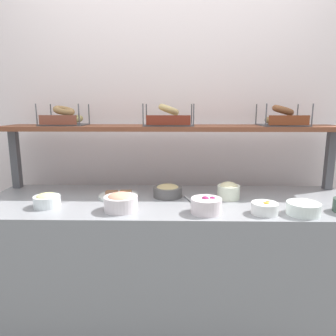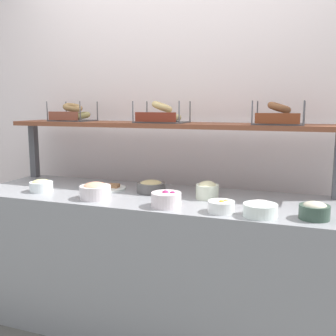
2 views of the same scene
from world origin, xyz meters
TOP-DOWN VIEW (x-y plane):
  - ground_plane at (0.00, 0.00)m, footprint 8.00×8.00m
  - back_wall at (0.00, 0.55)m, footprint 3.45×0.06m
  - deli_counter at (0.00, 0.00)m, footprint 2.25×0.70m
  - shelf_riser_left at (-1.07, 0.27)m, footprint 0.05×0.05m
  - shelf_riser_right at (1.07, 0.27)m, footprint 0.05×0.05m
  - upper_shelf at (0.00, 0.27)m, footprint 2.21×0.32m
  - bowl_lox_spread at (-0.27, -0.19)m, footprint 0.18×0.18m
  - bowl_potato_salad at (0.35, 0.03)m, footprint 0.13×0.13m
  - bowl_egg_salad at (-0.69, -0.14)m, footprint 0.15×0.15m
  - bowl_hummus at (-0.02, 0.07)m, footprint 0.18×0.18m
  - bowl_cream_cheese at (0.69, -0.24)m, footprint 0.17×0.17m
  - bowl_fruit_salad at (0.50, -0.24)m, footprint 0.14×0.14m
  - bowl_beet_salad at (0.19, -0.23)m, footprint 0.16×0.16m
  - serving_plate_white at (-0.32, 0.05)m, footprint 0.24×0.24m
  - serving_spoon_near_plate at (0.13, -0.05)m, footprint 0.08×0.17m
  - bagel_basket_everything at (-0.71, 0.27)m, footprint 0.28×0.26m
  - bagel_basket_plain at (-0.02, 0.25)m, footprint 0.32×0.27m
  - bagel_basket_cinnamon_raisin at (0.72, 0.25)m, footprint 0.30×0.25m

SIDE VIEW (x-z plane):
  - ground_plane at x=0.00m, z-range 0.00..0.00m
  - deli_counter at x=0.00m, z-range 0.00..0.85m
  - serving_spoon_near_plate at x=0.13m, z-range 0.85..0.86m
  - serving_plate_white at x=-0.32m, z-range 0.84..0.88m
  - bowl_fruit_salad at x=0.50m, z-range 0.85..0.91m
  - bowl_egg_salad at x=-0.69m, z-range 0.85..0.93m
  - bowl_hummus at x=-0.02m, z-range 0.85..0.93m
  - bowl_cream_cheese at x=0.69m, z-range 0.85..0.93m
  - bowl_beet_salad at x=0.19m, z-range 0.85..0.94m
  - bowl_lox_spread at x=-0.27m, z-range 0.85..0.95m
  - bowl_potato_salad at x=0.35m, z-range 0.85..0.95m
  - shelf_riser_left at x=-1.07m, z-range 0.85..1.25m
  - shelf_riser_right at x=1.07m, z-range 0.85..1.25m
  - back_wall at x=0.00m, z-range 0.00..2.40m
  - upper_shelf at x=0.00m, z-range 1.25..1.28m
  - bagel_basket_cinnamon_raisin at x=0.72m, z-range 1.26..1.40m
  - bagel_basket_plain at x=-0.02m, z-range 1.25..1.40m
  - bagel_basket_everything at x=-0.71m, z-range 1.26..1.40m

